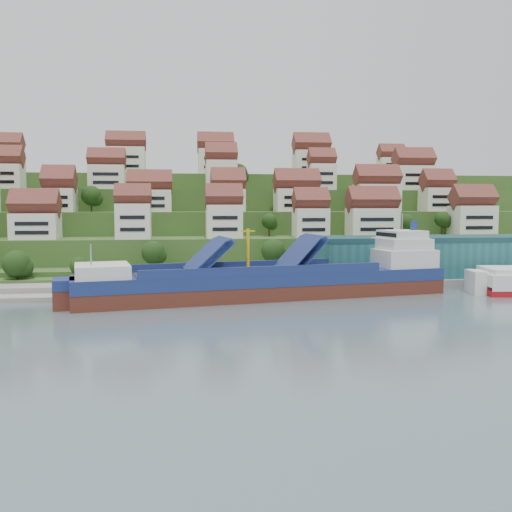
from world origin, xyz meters
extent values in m
plane|color=slate|center=(0.00, 0.00, 0.00)|extent=(300.00, 300.00, 0.00)
cube|color=gray|center=(20.00, 15.00, 1.10)|extent=(180.00, 14.00, 2.20)
cube|color=#2D4C1E|center=(0.00, 86.00, 2.00)|extent=(260.00, 128.00, 4.00)
cube|color=#2D4C1E|center=(0.00, 91.00, 5.50)|extent=(260.00, 118.00, 11.00)
cube|color=#2D4C1E|center=(0.00, 99.00, 9.00)|extent=(260.00, 102.00, 18.00)
cube|color=#2D4C1E|center=(0.00, 107.00, 12.50)|extent=(260.00, 86.00, 25.00)
cube|color=#2D4C1E|center=(0.00, 116.00, 15.50)|extent=(260.00, 68.00, 31.00)
cube|color=white|center=(-50.29, 39.13, 14.42)|extent=(11.98, 8.57, 6.84)
cube|color=white|center=(-24.55, 36.82, 15.70)|extent=(9.18, 7.03, 9.40)
cube|color=white|center=(-0.14, 37.98, 15.55)|extent=(9.71, 7.62, 9.10)
cube|color=white|center=(24.38, 38.25, 15.05)|extent=(9.34, 7.73, 8.10)
cube|color=white|center=(42.64, 38.86, 15.06)|extent=(13.81, 8.26, 8.12)
cube|color=white|center=(74.27, 40.65, 15.42)|extent=(11.93, 8.31, 8.83)
cube|color=white|center=(-47.14, 55.33, 21.44)|extent=(9.04, 8.98, 6.88)
cube|color=white|center=(-20.91, 53.86, 21.24)|extent=(12.62, 7.90, 6.49)
cube|color=white|center=(2.39, 53.71, 21.39)|extent=(9.86, 8.56, 6.78)
cube|color=white|center=(24.25, 57.00, 21.54)|extent=(13.47, 8.36, 7.08)
cube|color=white|center=(49.27, 53.89, 22.24)|extent=(13.39, 8.18, 8.49)
cube|color=white|center=(70.27, 56.06, 21.77)|extent=(9.62, 8.04, 7.54)
cube|color=white|center=(-66.10, 69.26, 28.83)|extent=(10.66, 7.86, 7.65)
cube|color=white|center=(-35.06, 69.64, 28.86)|extent=(11.30, 7.30, 7.72)
cube|color=white|center=(1.54, 69.10, 29.78)|extent=(9.93, 7.79, 9.55)
cube|color=white|center=(35.36, 69.41, 29.37)|extent=(8.67, 7.14, 8.75)
cube|color=white|center=(68.50, 71.12, 29.25)|extent=(13.04, 8.47, 8.49)
cube|color=white|center=(-71.50, 89.82, 34.93)|extent=(11.33, 8.03, 7.85)
cube|color=white|center=(-30.66, 89.61, 35.72)|extent=(13.20, 7.51, 9.44)
cube|color=white|center=(1.09, 89.68, 35.57)|extent=(12.48, 8.15, 9.14)
cube|color=white|center=(36.25, 88.33, 35.46)|extent=(12.78, 8.73, 8.93)
cube|color=white|center=(68.64, 92.51, 34.52)|extent=(9.63, 7.05, 7.05)
ellipsoid|color=#214216|center=(11.65, 26.11, 8.22)|extent=(6.18, 6.18, 6.18)
ellipsoid|color=#214216|center=(-19.01, 26.29, 8.11)|extent=(5.92, 5.92, 5.92)
ellipsoid|color=#214216|center=(54.69, 43.11, 14.85)|extent=(5.15, 5.15, 5.15)
ellipsoid|color=#214216|center=(66.05, 43.11, 15.79)|extent=(4.64, 4.64, 4.64)
ellipsoid|color=#214216|center=(13.43, 43.66, 15.40)|extent=(4.45, 4.45, 4.45)
ellipsoid|color=#214216|center=(45.49, 59.83, 23.01)|extent=(5.46, 5.46, 5.46)
ellipsoid|color=#214216|center=(-51.58, 59.38, 22.31)|extent=(5.42, 5.42, 5.42)
ellipsoid|color=#214216|center=(-38.47, 57.97, 22.89)|extent=(5.96, 5.96, 5.96)
ellipsoid|color=#214216|center=(7.47, 73.21, 30.68)|extent=(6.65, 6.65, 6.65)
ellipsoid|color=#214216|center=(31.70, 75.94, 30.31)|extent=(5.06, 5.06, 5.06)
ellipsoid|color=#214216|center=(36.45, 73.97, 28.73)|extent=(4.71, 4.71, 4.71)
ellipsoid|color=#214216|center=(-50.05, 19.00, 6.36)|extent=(6.41, 6.41, 6.41)
ellipsoid|color=#214216|center=(-35.88, 19.00, 5.63)|extent=(4.48, 4.48, 4.48)
cube|color=#246164|center=(52.00, 17.00, 7.20)|extent=(60.00, 15.00, 10.00)
cylinder|color=gray|center=(18.00, 10.00, 6.20)|extent=(0.16, 0.16, 8.00)
cube|color=maroon|center=(18.60, 10.00, 9.80)|extent=(1.20, 0.05, 0.80)
cube|color=#55241A|center=(6.05, 1.47, 1.00)|extent=(81.78, 25.92, 5.18)
cube|color=navy|center=(6.05, 1.47, 4.46)|extent=(81.80, 26.04, 2.69)
cube|color=silver|center=(-27.66, -4.31, 7.05)|extent=(12.21, 13.40, 2.69)
cube|color=#262628|center=(4.00, 1.12, 5.80)|extent=(52.86, 19.18, 0.31)
cube|color=navy|center=(-7.23, -0.81, 9.33)|extent=(9.59, 12.59, 7.17)
cube|color=navy|center=(13.20, 2.70, 9.33)|extent=(9.20, 12.52, 7.57)
cylinder|color=gold|center=(1.96, 0.77, 10.36)|extent=(0.84, 0.84, 9.33)
cube|color=silver|center=(38.73, 7.07, 7.77)|extent=(14.25, 13.75, 4.15)
cube|color=silver|center=(38.73, 7.07, 11.09)|extent=(12.00, 12.17, 2.59)
cube|color=silver|center=(38.73, 7.07, 13.27)|extent=(9.75, 10.59, 1.87)
cylinder|color=navy|center=(41.80, 7.60, 15.23)|extent=(1.91, 1.91, 2.28)
camera|label=1|loc=(-12.72, -119.06, 19.99)|focal=40.00mm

